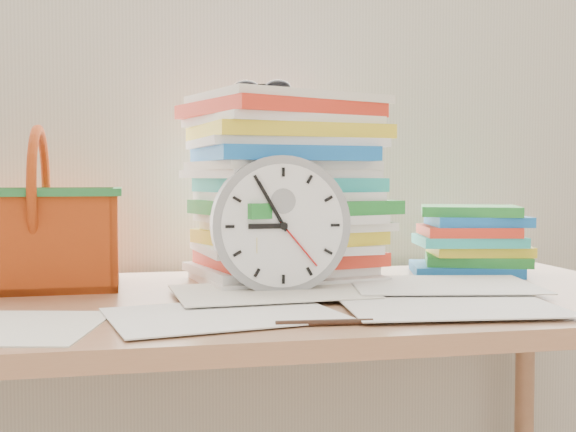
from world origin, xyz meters
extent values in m
cube|color=beige|center=(0.00, 1.98, 1.30)|extent=(2.40, 0.01, 2.50)
cube|color=#996847|center=(0.00, 1.60, 0.73)|extent=(1.40, 0.70, 0.03)
cylinder|color=#996847|center=(0.65, 1.90, 0.36)|extent=(0.04, 0.04, 0.72)
cylinder|color=gray|center=(0.01, 1.62, 0.87)|extent=(0.24, 0.05, 0.24)
cylinder|color=black|center=(0.02, 1.33, 0.75)|extent=(0.14, 0.02, 0.01)
camera|label=1|loc=(-0.23, 0.38, 0.95)|focal=45.00mm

